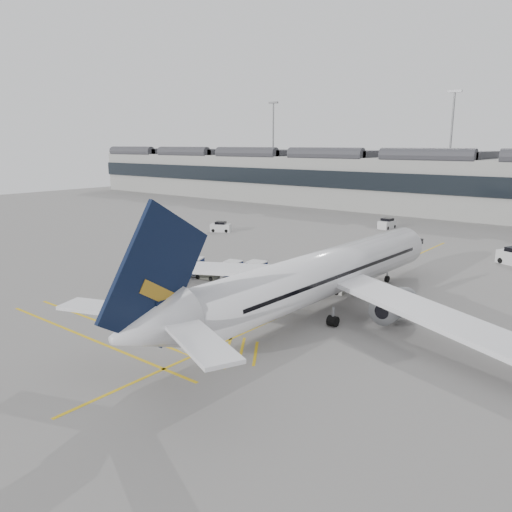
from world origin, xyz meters
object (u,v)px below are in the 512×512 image
Objects in this scene: airliner_main at (319,276)px; belt_loader at (322,285)px; ramp_agent_b at (261,289)px; pushback_tug at (208,274)px; ramp_agent_a at (311,277)px; baggage_cart_a at (257,270)px.

airliner_main is 8.13× the size of belt_loader.
ramp_agent_b is 8.57m from pushback_tug.
baggage_cart_a is at bearing 135.82° from ramp_agent_a.
ramp_agent_a is 0.72× the size of pushback_tug.
baggage_cart_a is at bearing -43.45° from ramp_agent_b.
ramp_agent_a is at bearing -98.90° from ramp_agent_b.
ramp_agent_b is (4.03, -4.41, -0.23)m from baggage_cart_a.
ramp_agent_a is (5.46, 1.74, -0.21)m from baggage_cart_a.
baggage_cart_a is 5.98m from ramp_agent_b.
airliner_main is at bearing -76.66° from belt_loader.
belt_loader is 7.37m from baggage_cart_a.
ramp_agent_a is 10.83m from pushback_tug.
airliner_main is 19.17× the size of baggage_cart_a.
airliner_main is at bearing -33.78° from baggage_cart_a.
airliner_main is 11.61m from baggage_cart_a.
baggage_cart_a is 5.21m from pushback_tug.
airliner_main reaches higher than belt_loader.
ramp_agent_b is at bearing -136.56° from belt_loader.
airliner_main is 8.48m from ramp_agent_a.
airliner_main reaches higher than ramp_agent_a.
pushback_tug is at bearing 174.33° from airliner_main.
airliner_main is at bearing -179.00° from ramp_agent_b.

